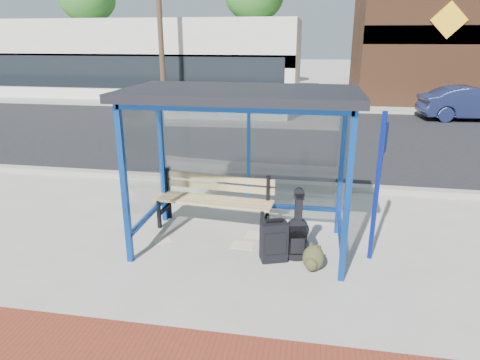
% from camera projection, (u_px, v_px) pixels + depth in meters
% --- Properties ---
extents(ground, '(120.00, 120.00, 0.00)m').
position_uv_depth(ground, '(241.00, 245.00, 6.70)').
color(ground, '#B2ADA0').
rests_on(ground, ground).
extents(curb_near, '(60.00, 0.25, 0.12)m').
position_uv_depth(curb_near, '(263.00, 183.00, 9.39)').
color(curb_near, gray).
rests_on(curb_near, ground).
extents(street_asphalt, '(60.00, 10.00, 0.00)m').
position_uv_depth(street_asphalt, '(282.00, 136.00, 14.17)').
color(street_asphalt, black).
rests_on(street_asphalt, ground).
extents(curb_far, '(60.00, 0.25, 0.12)m').
position_uv_depth(curb_far, '(292.00, 109.00, 18.92)').
color(curb_far, gray).
rests_on(curb_far, ground).
extents(far_sidewalk, '(60.00, 4.00, 0.01)m').
position_uv_depth(far_sidewalk, '(294.00, 104.00, 20.71)').
color(far_sidewalk, '#B2ADA0').
rests_on(far_sidewalk, ground).
extents(bus_shelter, '(3.30, 1.80, 2.42)m').
position_uv_depth(bus_shelter, '(242.00, 113.00, 6.11)').
color(bus_shelter, navy).
rests_on(bus_shelter, ground).
extents(storefront_white, '(18.00, 6.04, 4.00)m').
position_uv_depth(storefront_white, '(140.00, 57.00, 24.35)').
color(storefront_white, silver).
rests_on(storefront_white, ground).
extents(storefront_brown, '(10.00, 7.08, 6.40)m').
position_uv_depth(storefront_brown, '(459.00, 35.00, 21.64)').
color(storefront_brown, '#59331E').
rests_on(storefront_brown, ground).
extents(utility_pole_west, '(1.60, 0.24, 8.00)m').
position_uv_depth(utility_pole_west, '(159.00, 13.00, 18.90)').
color(utility_pole_west, '#4C3826').
rests_on(utility_pole_west, ground).
extents(bench, '(2.05, 0.65, 0.95)m').
position_uv_depth(bench, '(214.00, 197.00, 7.20)').
color(bench, black).
rests_on(bench, ground).
extents(guitar_bag, '(0.40, 0.19, 1.05)m').
position_uv_depth(guitar_bag, '(297.00, 236.00, 6.15)').
color(guitar_bag, black).
rests_on(guitar_bag, ground).
extents(suitcase, '(0.43, 0.35, 0.66)m').
position_uv_depth(suitcase, '(274.00, 241.00, 6.17)').
color(suitcase, black).
rests_on(suitcase, ground).
extents(backpack, '(0.35, 0.33, 0.37)m').
position_uv_depth(backpack, '(313.00, 259.00, 5.95)').
color(backpack, '#32321B').
rests_on(backpack, ground).
extents(sign_post, '(0.13, 0.27, 2.18)m').
position_uv_depth(sign_post, '(378.00, 180.00, 5.94)').
color(sign_post, navy).
rests_on(sign_post, ground).
extents(newspaper_a, '(0.40, 0.43, 0.01)m').
position_uv_depth(newspaper_a, '(161.00, 239.00, 6.91)').
color(newspaper_a, white).
rests_on(newspaper_a, ground).
extents(newspaper_b, '(0.36, 0.29, 0.01)m').
position_uv_depth(newspaper_b, '(243.00, 245.00, 6.70)').
color(newspaper_b, white).
rests_on(newspaper_b, ground).
extents(newspaper_c, '(0.40, 0.34, 0.01)m').
position_uv_depth(newspaper_c, '(257.00, 235.00, 7.04)').
color(newspaper_c, white).
rests_on(newspaper_c, ground).
extents(parked_car, '(4.05, 1.76, 1.30)m').
position_uv_depth(parked_car, '(473.00, 104.00, 16.62)').
color(parked_car, '#182145').
rests_on(parked_car, ground).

